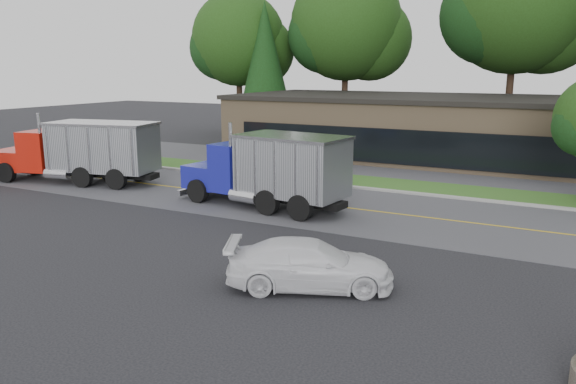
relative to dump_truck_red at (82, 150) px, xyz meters
The scene contains 14 objects.
ground 16.83m from the dump_truck_red, 27.40° to the right, with size 140.00×140.00×0.00m, color #2F2F34.
road 15.02m from the dump_truck_red, ahead, with size 60.00×8.00×0.02m, color #5B5B60.
center_line 15.02m from the dump_truck_red, ahead, with size 60.00×0.12×0.01m, color gold.
curb 15.94m from the dump_truck_red, 20.33° to the left, with size 60.00×0.30×0.12m, color #9E9E99.
grass_verge 16.65m from the dump_truck_red, 26.18° to the left, with size 60.00×3.40×0.03m, color #3D6321.
far_parking 19.37m from the dump_truck_red, 39.64° to the left, with size 60.00×7.00×0.02m, color #5B5B60.
strip_mall 24.88m from the dump_truck_red, 47.36° to the left, with size 32.00×12.00×4.00m, color #967A5C.
tree_far_a 25.79m from the dump_truck_red, 101.59° to the left, with size 9.29×8.74×13.25m.
tree_far_b 27.97m from the dump_truck_red, 79.27° to the left, with size 10.43×9.82×14.88m.
tree_far_c 33.77m from the dump_truck_red, 54.26° to the left, with size 11.76×11.07×16.78m.
evergreen_left 22.83m from the dump_truck_red, 92.95° to the left, with size 5.25×5.25×11.94m.
dump_truck_red is the anchor object (origin of this frame).
dump_truck_blue 12.01m from the dump_truck_red, ahead, with size 8.35×3.54×3.36m.
rally_car 19.33m from the dump_truck_red, 24.33° to the right, with size 1.95×4.79×1.39m, color white.
Camera 1 is at (9.25, -14.12, 6.22)m, focal length 35.00 mm.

